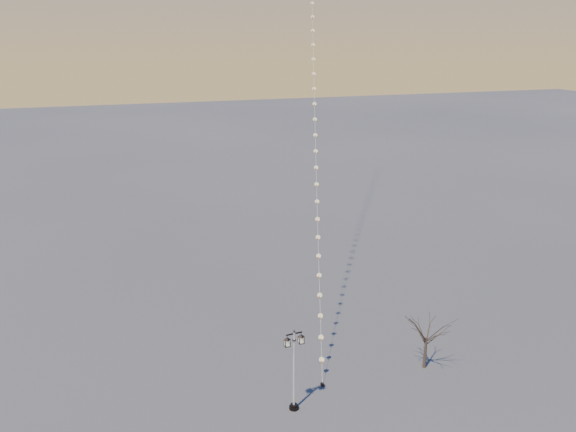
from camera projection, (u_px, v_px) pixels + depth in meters
name	position (u px, v px, depth m)	size (l,w,h in m)	color
ground	(356.00, 404.00, 32.05)	(300.00, 300.00, 0.00)	#444545
street_lamp	(294.00, 366.00, 30.81)	(1.23, 0.54, 4.85)	black
bare_tree	(427.00, 329.00, 34.78)	(2.27, 2.27, 3.77)	#362C23
kite_train	(314.00, 41.00, 46.74)	(13.01, 38.35, 38.51)	black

